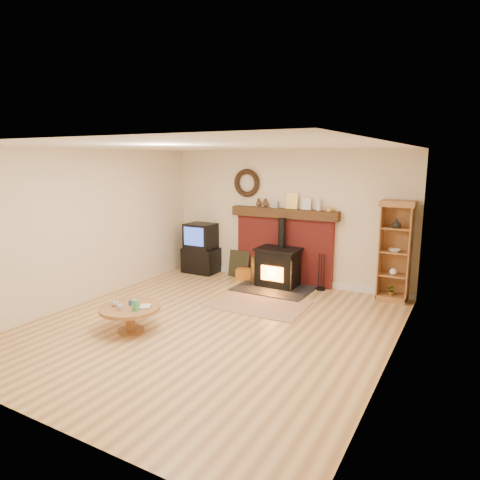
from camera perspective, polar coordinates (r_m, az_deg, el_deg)
The scene contains 11 objects.
ground at distance 6.46m, azimuth -3.92°, elevation -11.39°, with size 5.50×5.50×0.00m, color #A57844.
room_shell at distance 6.11m, azimuth -3.78°, elevation 4.01°, with size 5.02×5.52×2.61m.
chimney_breast at distance 8.50m, azimuth 5.86°, elevation -0.34°, with size 2.20×0.22×1.78m.
wood_stove at distance 8.23m, azimuth 5.03°, elevation -3.78°, with size 1.40×1.00×1.32m.
area_rug at distance 7.33m, azimuth 2.49°, elevation -8.56°, with size 1.59×1.09×0.01m, color brown.
tv_unit at distance 9.27m, azimuth -5.24°, elevation -1.22°, with size 0.73×0.52×1.07m.
curio_cabinet at distance 7.80m, azimuth 19.99°, elevation -1.39°, with size 0.56×0.41×1.75m.
firelog_box at distance 8.73m, azimuth 0.74°, elevation -4.62°, with size 0.37×0.23×0.23m, color yellow.
leaning_painting at distance 8.92m, azimuth -0.13°, elevation -3.19°, with size 0.46×0.03×0.56m, color black.
fire_tools at distance 8.22m, azimuth 10.74°, elevation -5.67°, with size 0.16×0.16×0.70m.
coffee_table at distance 6.36m, azimuth -14.48°, elevation -9.16°, with size 0.86×0.86×0.53m.
Camera 1 is at (3.29, -5.00, 2.44)m, focal length 32.00 mm.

